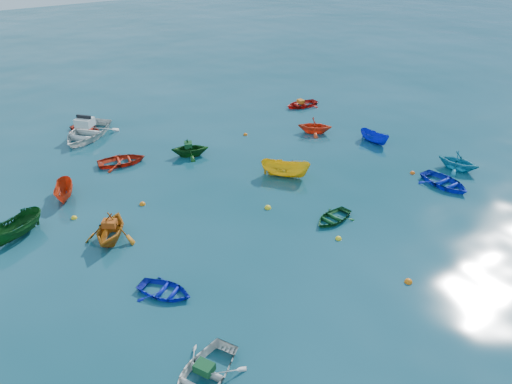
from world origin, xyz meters
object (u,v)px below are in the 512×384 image
dinghy_white_near (203,379)px  motorboat_white (87,137)px  dinghy_blue_se (444,186)px  dinghy_blue_sw (165,294)px

dinghy_white_near → motorboat_white: bearing=144.3°
motorboat_white → dinghy_blue_se: bearing=-3.0°
dinghy_blue_sw → dinghy_blue_se: 18.53m
dinghy_blue_sw → motorboat_white: (2.08, 19.27, 0.00)m
motorboat_white → dinghy_blue_sw: bearing=-49.6°
dinghy_white_near → motorboat_white: (2.76, 24.31, 0.00)m
dinghy_blue_se → motorboat_white: (-16.45, 19.28, 0.00)m
dinghy_white_near → motorboat_white: 24.47m
dinghy_blue_se → motorboat_white: bearing=129.1°
motorboat_white → dinghy_white_near: bearing=-49.9°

